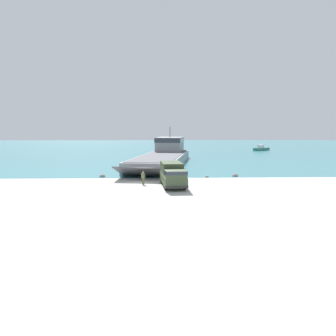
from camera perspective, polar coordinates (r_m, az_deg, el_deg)
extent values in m
plane|color=#B7B5AD|center=(43.00, -4.36, -2.58)|extent=(240.00, 240.00, 0.00)
cube|color=teal|center=(136.85, -2.66, 3.73)|extent=(240.00, 180.00, 0.01)
cube|color=gray|center=(65.89, -0.97, 1.47)|extent=(13.66, 35.06, 1.90)
cube|color=#56565B|center=(65.81, -0.97, 2.33)|extent=(12.79, 33.61, 0.08)
cube|color=gray|center=(77.40, 0.35, 4.16)|extent=(7.18, 10.38, 3.30)
cube|color=#28333D|center=(77.36, 0.35, 4.91)|extent=(7.35, 10.50, 0.99)
cylinder|color=#3F3F42|center=(77.33, 0.35, 6.28)|extent=(0.16, 0.16, 2.40)
cube|color=#56565B|center=(46.47, -4.65, -0.65)|extent=(7.71, 6.62, 1.96)
cube|color=#3D4C33|center=(40.02, 0.82, -1.89)|extent=(3.12, 7.71, 1.08)
cube|color=#3D4C33|center=(37.45, 1.29, -1.01)|extent=(2.59, 2.74, 0.83)
cube|color=#28333D|center=(37.42, 1.29, -0.70)|extent=(2.67, 2.77, 0.41)
cube|color=#344129|center=(41.13, 0.61, 0.06)|extent=(2.81, 4.95, 1.38)
cube|color=#2D2D2D|center=(36.48, 1.53, -3.35)|extent=(2.62, 0.44, 0.32)
cylinder|color=black|center=(37.94, 2.89, -2.87)|extent=(0.42, 1.25, 1.23)
cylinder|color=black|center=(37.66, -0.39, -2.93)|extent=(0.42, 1.25, 1.23)
cylinder|color=black|center=(41.97, 2.00, -1.95)|extent=(0.42, 1.25, 1.23)
cylinder|color=black|center=(41.71, -0.97, -2.00)|extent=(0.42, 1.25, 1.23)
cylinder|color=black|center=(43.05, 1.79, -1.73)|extent=(0.42, 1.25, 1.23)
cylinder|color=black|center=(42.80, -1.10, -1.78)|extent=(0.42, 1.25, 1.23)
cylinder|color=#566042|center=(41.63, -4.44, -2.33)|extent=(0.14, 0.14, 0.80)
cylinder|color=#566042|center=(41.54, -4.24, -2.35)|extent=(0.14, 0.14, 0.80)
cube|color=#566042|center=(41.48, -4.35, -1.36)|extent=(0.50, 0.43, 0.63)
sphere|color=tan|center=(41.42, -4.35, -0.77)|extent=(0.22, 0.22, 0.22)
cube|color=#2D7060|center=(115.81, 15.95, 3.19)|extent=(6.70, 6.37, 0.93)
cube|color=silver|center=(115.30, 15.83, 3.67)|extent=(2.60, 2.56, 1.02)
sphere|color=gray|center=(49.77, 11.60, -1.44)|extent=(0.90, 0.90, 0.90)
sphere|color=gray|center=(48.11, 6.78, -1.63)|extent=(0.56, 0.56, 0.56)
sphere|color=gray|center=(49.12, -11.37, -1.54)|extent=(0.89, 0.89, 0.89)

